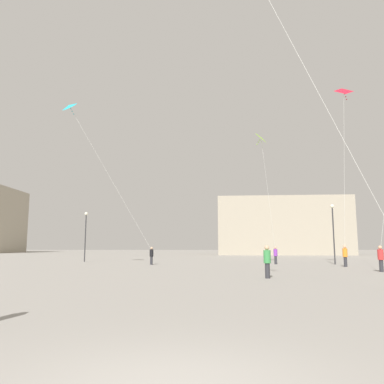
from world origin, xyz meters
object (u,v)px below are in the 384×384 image
at_px(person_in_orange, 345,255).
at_px(lamppost_east, 86,229).
at_px(person_in_black, 151,255).
at_px(person_in_red, 381,257).
at_px(person_in_green, 267,260).
at_px(person_in_purple, 276,254).
at_px(kite_crimson_delta, 344,95).
at_px(kite_lime_delta, 261,139).
at_px(building_centre_hall, 280,227).
at_px(kite_cyan_diamond, 70,107).
at_px(lamppost_west, 333,224).

xyz_separation_m(person_in_orange, lamppost_east, (-24.14, 9.59, 2.58)).
distance_m(person_in_black, person_in_red, 18.70).
distance_m(person_in_green, person_in_purple, 15.83).
relative_size(person_in_green, kite_crimson_delta, 0.13).
height_order(kite_lime_delta, building_centre_hall, kite_lime_delta).
bearing_deg(person_in_orange, person_in_purple, -104.00).
distance_m(person_in_purple, person_in_red, 11.44).
height_order(kite_cyan_diamond, kite_crimson_delta, kite_crimson_delta).
bearing_deg(person_in_green, person_in_red, 27.90).
relative_size(building_centre_hall, lamppost_west, 4.61).
height_order(person_in_black, kite_crimson_delta, kite_crimson_delta).
bearing_deg(lamppost_east, kite_crimson_delta, -22.33).
bearing_deg(lamppost_east, person_in_purple, -15.14).
bearing_deg(kite_crimson_delta, kite_lime_delta, 156.43).
height_order(person_in_green, kite_lime_delta, kite_lime_delta).
height_order(person_in_black, lamppost_west, lamppost_west).
height_order(kite_cyan_diamond, lamppost_west, kite_cyan_diamond).
relative_size(kite_lime_delta, building_centre_hall, 0.42).
bearing_deg(kite_crimson_delta, person_in_black, 167.23).
xyz_separation_m(kite_crimson_delta, lamppost_east, (-24.60, 10.10, -10.90)).
bearing_deg(lamppost_east, person_in_green, -52.68).
xyz_separation_m(kite_cyan_diamond, lamppost_west, (23.65, 4.07, -9.95)).
bearing_deg(person_in_orange, person_in_red, 28.34).
relative_size(kite_cyan_diamond, kite_lime_delta, 1.21).
bearing_deg(person_in_purple, kite_crimson_delta, 54.54).
bearing_deg(kite_lime_delta, building_centre_hall, 75.86).
bearing_deg(building_centre_hall, person_in_purple, -102.95).
xyz_separation_m(person_in_red, kite_lime_delta, (-6.15, 8.42, 10.46)).
relative_size(kite_lime_delta, lamppost_east, 2.00).
relative_size(person_in_purple, person_in_red, 0.95).
height_order(lamppost_east, lamppost_west, lamppost_west).
distance_m(person_in_green, person_in_orange, 13.88).
bearing_deg(lamppost_west, person_in_red, -93.21).
bearing_deg(kite_cyan_diamond, lamppost_east, 96.10).
bearing_deg(person_in_orange, kite_crimson_delta, 70.69).
distance_m(person_in_purple, kite_crimson_delta, 15.32).
xyz_separation_m(person_in_purple, kite_lime_delta, (-1.38, -1.98, 10.51)).
xyz_separation_m(person_in_black, person_in_green, (7.82, -14.33, 0.07)).
distance_m(kite_cyan_diamond, lamppost_east, 14.06).
relative_size(person_in_black, kite_crimson_delta, 0.12).
relative_size(person_in_green, building_centre_hall, 0.07).
bearing_deg(lamppost_east, building_centre_hall, 50.88).
height_order(building_centre_hall, lamppost_west, building_centre_hall).
height_order(person_in_purple, kite_crimson_delta, kite_crimson_delta).
bearing_deg(lamppost_east, lamppost_west, -12.97).
xyz_separation_m(person_in_orange, lamppost_west, (0.55, 3.91, 2.70)).
distance_m(person_in_black, lamppost_west, 17.01).
bearing_deg(person_in_purple, kite_cyan_diamond, -68.72).
bearing_deg(building_centre_hall, kite_crimson_delta, -95.14).
relative_size(kite_crimson_delta, lamppost_east, 2.59).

